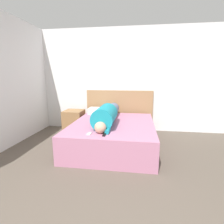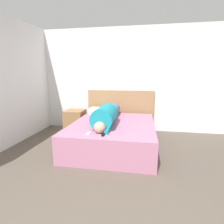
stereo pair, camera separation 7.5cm
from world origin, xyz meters
The scene contains 8 objects.
wall_back centered at (0.00, 3.44, 1.30)m, with size 5.63×0.06×2.60m.
bed centered at (-0.18, 2.23, 0.24)m, with size 1.61×1.97×0.49m.
headboard centered at (-0.18, 3.37, 0.52)m, with size 1.73×0.04×1.05m.
nightstand centered at (-1.28, 2.97, 0.28)m, with size 0.46×0.48×0.56m.
person_lying centered at (-0.29, 2.21, 0.65)m, with size 0.39×1.72×0.39m.
pillow_near_headboard centered at (-0.58, 3.02, 0.56)m, with size 0.63×0.31×0.15m.
tv_remote centered at (-0.21, 1.46, 0.50)m, with size 0.04×0.15×0.02m.
cell_phone centered at (-0.46, 1.47, 0.49)m, with size 0.06×0.13×0.01m.
Camera 2 is at (0.38, -1.12, 1.40)m, focal length 28.00 mm.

